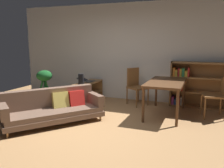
% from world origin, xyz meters
% --- Properties ---
extents(ground_plane, '(8.16, 8.16, 0.00)m').
position_xyz_m(ground_plane, '(0.00, 0.00, 0.00)').
color(ground_plane, '#A87A4C').
extents(back_wall_panel, '(6.80, 0.10, 2.70)m').
position_xyz_m(back_wall_panel, '(0.00, 2.70, 1.35)').
color(back_wall_panel, silver).
rests_on(back_wall_panel, ground_plane).
extents(fabric_couch, '(1.81, 2.01, 0.69)m').
position_xyz_m(fabric_couch, '(-0.77, 0.15, 0.32)').
color(fabric_couch, olive).
rests_on(fabric_couch, ground_plane).
extents(media_console, '(0.38, 1.38, 0.55)m').
position_xyz_m(media_console, '(-0.90, 1.86, 0.26)').
color(media_console, olive).
rests_on(media_console, ground_plane).
extents(open_laptop, '(0.46, 0.35, 0.10)m').
position_xyz_m(open_laptop, '(-0.98, 2.07, 0.57)').
color(open_laptop, '#333338').
rests_on(open_laptop, media_console).
extents(desk_speaker, '(0.14, 0.14, 0.29)m').
position_xyz_m(desk_speaker, '(-0.86, 1.53, 0.69)').
color(desk_speaker, black).
rests_on(desk_speaker, media_console).
extents(potted_floor_plant, '(0.49, 0.44, 0.87)m').
position_xyz_m(potted_floor_plant, '(-2.04, 1.59, 0.55)').
color(potted_floor_plant, '#333338').
rests_on(potted_floor_plant, ground_plane).
extents(dining_table, '(0.78, 1.47, 0.77)m').
position_xyz_m(dining_table, '(1.29, 1.52, 0.70)').
color(dining_table, '#56351E').
rests_on(dining_table, ground_plane).
extents(dining_chair_near, '(0.53, 0.53, 0.89)m').
position_xyz_m(dining_chair_near, '(2.37, 1.73, 0.52)').
color(dining_chair_near, brown).
rests_on(dining_chair_near, ground_plane).
extents(dining_chair_far, '(0.61, 0.60, 0.96)m').
position_xyz_m(dining_chair_far, '(0.41, 2.19, 0.53)').
color(dining_chair_far, brown).
rests_on(dining_chair_far, ground_plane).
extents(bookshelf, '(1.41, 0.32, 1.15)m').
position_xyz_m(bookshelf, '(1.88, 2.52, 0.57)').
color(bookshelf, olive).
rests_on(bookshelf, ground_plane).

